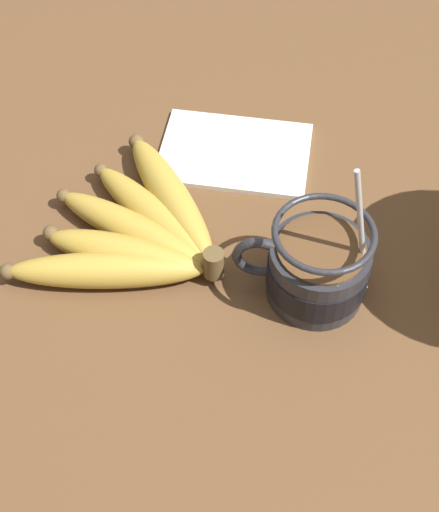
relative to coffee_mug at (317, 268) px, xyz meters
The scene contains 4 objects.
table 10.70cm from the coffee_mug, ahead, with size 134.88×134.88×2.77cm.
coffee_mug is the anchor object (origin of this frame).
banana_bunch 17.91cm from the coffee_mug, 12.12° to the right, with size 21.01×21.54×4.12cm.
napkin 19.97cm from the coffee_mug, 61.62° to the right, with size 16.67×11.94×0.60cm.
Camera 1 is at (-5.69, 40.46, 57.99)cm, focal length 50.00 mm.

